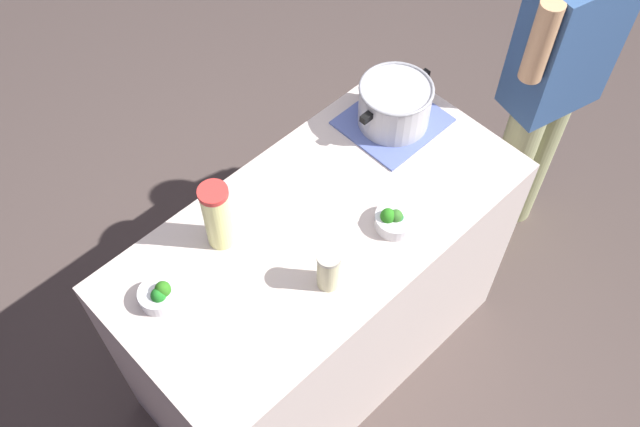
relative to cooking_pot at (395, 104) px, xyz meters
The scene contains 9 objects.
ground_plane 1.14m from the cooking_pot, 164.72° to the right, with size 8.00×8.00×0.00m, color #53443F.
counter_slab 0.74m from the cooking_pot, 164.72° to the right, with size 1.36×0.67×0.94m, color beige.
dish_cloth 0.09m from the cooking_pot, 153.43° to the right, with size 0.32×0.29×0.01m, color #5869AF.
cooking_pot is the anchor object (origin of this frame).
lemonade_pitcher 0.73m from the cooking_pot, behind, with size 0.09×0.09×0.24m.
mason_jar 0.67m from the cooking_pot, 153.58° to the right, with size 0.07×0.07×0.15m.
broccoli_bowl_front 0.43m from the cooking_pot, 136.72° to the right, with size 0.13×0.13×0.08m.
broccoli_bowl_center 0.99m from the cooking_pot, behind, with size 0.11×0.11×0.08m.
person_cook 0.66m from the cooking_pot, 23.34° to the right, with size 0.50×0.27×1.58m.
Camera 1 is at (-0.86, -0.89, 2.77)m, focal length 40.11 mm.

